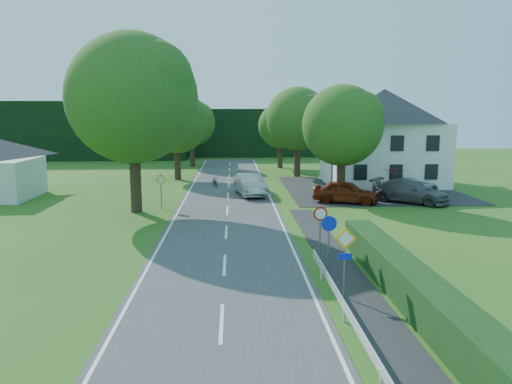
{
  "coord_description": "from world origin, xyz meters",
  "views": [
    {
      "loc": [
        0.39,
        -8.76,
        6.56
      ],
      "look_at": [
        1.69,
        19.06,
        2.08
      ],
      "focal_mm": 35.0,
      "sensor_mm": 36.0,
      "label": 1
    }
  ],
  "objects_px": {
    "parked_car_red": "(346,192)",
    "parked_car_grey": "(410,191)",
    "motorcycle": "(215,181)",
    "moving_car": "(250,185)",
    "parasol": "(395,182)",
    "streetlight": "(331,139)",
    "parked_car_silver_a": "(351,175)",
    "parked_car_silver_b": "(410,186)"
  },
  "relations": [
    {
      "from": "streetlight",
      "to": "moving_car",
      "type": "bearing_deg",
      "value": 178.8
    },
    {
      "from": "parked_car_silver_b",
      "to": "parasol",
      "type": "relative_size",
      "value": 1.98
    },
    {
      "from": "parked_car_red",
      "to": "parked_car_silver_a",
      "type": "bearing_deg",
      "value": 5.3
    },
    {
      "from": "moving_car",
      "to": "parked_car_silver_b",
      "type": "xyz_separation_m",
      "value": [
        12.84,
        -0.09,
        -0.17
      ]
    },
    {
      "from": "parked_car_red",
      "to": "parked_car_silver_b",
      "type": "xyz_separation_m",
      "value": [
        6.0,
        3.54,
        -0.13
      ]
    },
    {
      "from": "streetlight",
      "to": "moving_car",
      "type": "height_order",
      "value": "streetlight"
    },
    {
      "from": "parked_car_grey",
      "to": "moving_car",
      "type": "bearing_deg",
      "value": 112.07
    },
    {
      "from": "streetlight",
      "to": "parked_car_red",
      "type": "bearing_deg",
      "value": -81.7
    },
    {
      "from": "parked_car_red",
      "to": "parked_car_silver_a",
      "type": "height_order",
      "value": "parked_car_red"
    },
    {
      "from": "parked_car_silver_a",
      "to": "parasol",
      "type": "xyz_separation_m",
      "value": [
        1.77,
        -7.27,
        0.38
      ]
    },
    {
      "from": "parked_car_red",
      "to": "parked_car_silver_a",
      "type": "distance_m",
      "value": 10.65
    },
    {
      "from": "streetlight",
      "to": "parked_car_silver_a",
      "type": "relative_size",
      "value": 1.81
    },
    {
      "from": "moving_car",
      "to": "parked_car_silver_a",
      "type": "xyz_separation_m",
      "value": [
        9.66,
        6.64,
        -0.12
      ]
    },
    {
      "from": "parked_car_silver_a",
      "to": "parked_car_silver_b",
      "type": "height_order",
      "value": "parked_car_silver_a"
    },
    {
      "from": "parked_car_grey",
      "to": "parked_car_silver_b",
      "type": "xyz_separation_m",
      "value": [
        1.3,
        3.54,
        -0.13
      ]
    },
    {
      "from": "parked_car_red",
      "to": "motorcycle",
      "type": "bearing_deg",
      "value": 69.2
    },
    {
      "from": "streetlight",
      "to": "parked_car_silver_b",
      "type": "bearing_deg",
      "value": 0.38
    },
    {
      "from": "moving_car",
      "to": "streetlight",
      "type": "bearing_deg",
      "value": -11.67
    },
    {
      "from": "parked_car_silver_a",
      "to": "streetlight",
      "type": "bearing_deg",
      "value": 145.66
    },
    {
      "from": "moving_car",
      "to": "parasol",
      "type": "height_order",
      "value": "parasol"
    },
    {
      "from": "streetlight",
      "to": "parasol",
      "type": "distance_m",
      "value": 6.1
    },
    {
      "from": "parked_car_silver_a",
      "to": "parked_car_red",
      "type": "bearing_deg",
      "value": 156.49
    },
    {
      "from": "streetlight",
      "to": "motorcycle",
      "type": "distance_m",
      "value": 11.31
    },
    {
      "from": "parked_car_silver_a",
      "to": "parked_car_grey",
      "type": "distance_m",
      "value": 10.44
    },
    {
      "from": "parked_car_grey",
      "to": "parasol",
      "type": "relative_size",
      "value": 2.27
    },
    {
      "from": "parked_car_red",
      "to": "parasol",
      "type": "xyz_separation_m",
      "value": [
        4.58,
        3.0,
        0.3
      ]
    },
    {
      "from": "motorcycle",
      "to": "parasol",
      "type": "bearing_deg",
      "value": -37.33
    },
    {
      "from": "parasol",
      "to": "parked_car_silver_a",
      "type": "bearing_deg",
      "value": 103.65
    },
    {
      "from": "moving_car",
      "to": "parasol",
      "type": "relative_size",
      "value": 2.1
    },
    {
      "from": "motorcycle",
      "to": "parasol",
      "type": "height_order",
      "value": "parasol"
    },
    {
      "from": "motorcycle",
      "to": "parked_car_red",
      "type": "height_order",
      "value": "parked_car_red"
    },
    {
      "from": "streetlight",
      "to": "motorcycle",
      "type": "height_order",
      "value": "streetlight"
    },
    {
      "from": "streetlight",
      "to": "parked_car_silver_a",
      "type": "bearing_deg",
      "value": 63.83
    },
    {
      "from": "moving_car",
      "to": "parked_car_silver_a",
      "type": "distance_m",
      "value": 11.72
    },
    {
      "from": "parked_car_red",
      "to": "parked_car_grey",
      "type": "bearing_deg",
      "value": -69.37
    },
    {
      "from": "parasol",
      "to": "parked_car_silver_b",
      "type": "bearing_deg",
      "value": 21.01
    },
    {
      "from": "parked_car_red",
      "to": "parked_car_silver_b",
      "type": "bearing_deg",
      "value": -38.79
    },
    {
      "from": "streetlight",
      "to": "parked_car_red",
      "type": "distance_m",
      "value": 5.06
    },
    {
      "from": "moving_car",
      "to": "parked_car_grey",
      "type": "height_order",
      "value": "moving_car"
    },
    {
      "from": "streetlight",
      "to": "parked_car_silver_b",
      "type": "height_order",
      "value": "streetlight"
    },
    {
      "from": "streetlight",
      "to": "parasol",
      "type": "relative_size",
      "value": 3.26
    },
    {
      "from": "parasol",
      "to": "parked_car_grey",
      "type": "bearing_deg",
      "value": -87.86
    }
  ]
}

